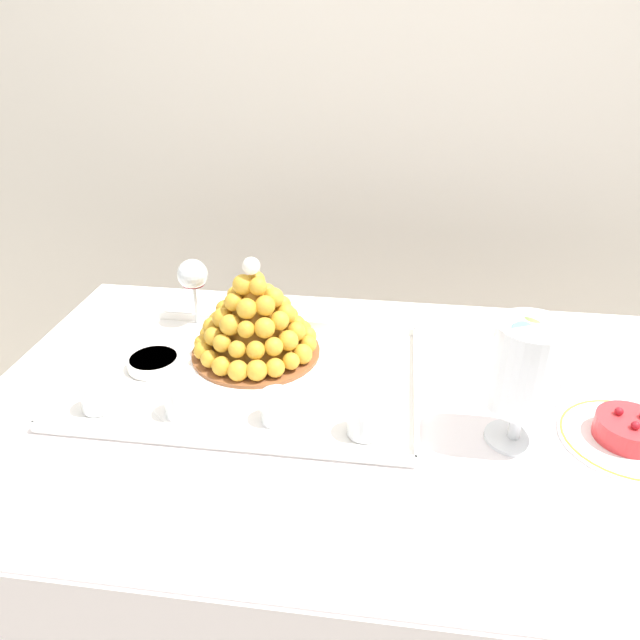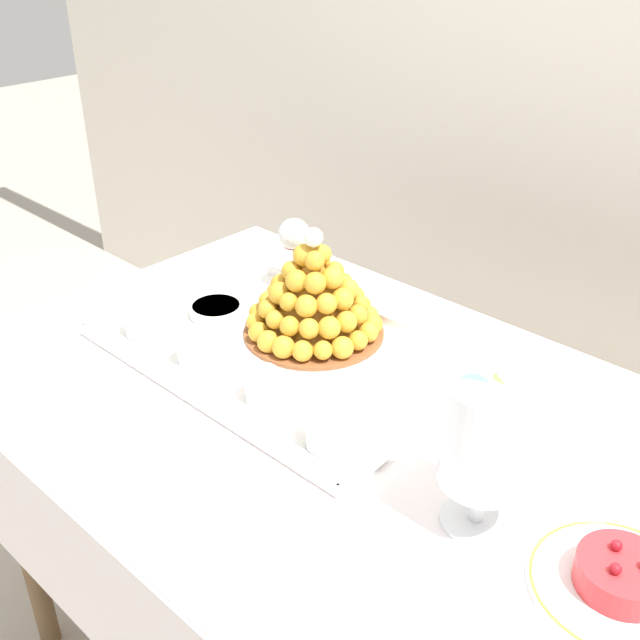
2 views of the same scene
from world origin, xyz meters
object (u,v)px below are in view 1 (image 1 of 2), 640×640
object	(u,v)px
croquembouche	(254,320)
creme_brulee_ramekin	(154,362)
wine_glass	(193,278)
serving_tray	(248,377)
dessert_cup_mid_right	(364,420)
fruit_tart_plate	(628,434)
dessert_cup_mid_left	(180,401)
dessert_cup_left	(96,397)
macaron_goblet	(526,368)
dessert_cup_centre	(277,408)

from	to	relation	value
croquembouche	creme_brulee_ramekin	bearing A→B (deg)	-157.84
wine_glass	serving_tray	bearing A→B (deg)	-50.29
dessert_cup_mid_right	fruit_tart_plate	size ratio (longest dim) A/B	0.27
dessert_cup_mid_right	wine_glass	world-z (taller)	wine_glass
dessert_cup_mid_left	fruit_tart_plate	bearing A→B (deg)	3.00
dessert_cup_left	dessert_cup_mid_left	size ratio (longest dim) A/B	0.95
croquembouche	creme_brulee_ramekin	xyz separation A→B (m)	(-0.19, -0.08, -0.07)
dessert_cup_mid_left	fruit_tart_plate	size ratio (longest dim) A/B	0.27
dessert_cup_left	wine_glass	size ratio (longest dim) A/B	0.35
serving_tray	macaron_goblet	bearing A→B (deg)	-13.27
serving_tray	dessert_cup_centre	distance (m)	0.15
croquembouche	dessert_cup_mid_left	bearing A→B (deg)	-111.25
serving_tray	fruit_tart_plate	xyz separation A→B (m)	(0.66, -0.09, 0.01)
dessert_cup_centre	macaron_goblet	xyz separation A→B (m)	(0.39, 0.01, 0.11)
dessert_cup_left	dessert_cup_mid_left	xyz separation A→B (m)	(0.15, 0.01, 0.00)
dessert_cup_mid_left	macaron_goblet	xyz separation A→B (m)	(0.56, 0.02, 0.11)
macaron_goblet	dessert_cup_mid_right	bearing A→B (deg)	-173.86
serving_tray	dessert_cup_mid_left	xyz separation A→B (m)	(-0.09, -0.13, 0.03)
dessert_cup_mid_right	fruit_tart_plate	distance (m)	0.43
dessert_cup_mid_left	wine_glass	size ratio (longest dim) A/B	0.37
croquembouche	serving_tray	bearing A→B (deg)	-87.91
dessert_cup_centre	creme_brulee_ramekin	size ratio (longest dim) A/B	0.54
dessert_cup_centre	fruit_tart_plate	bearing A→B (deg)	3.35
fruit_tart_plate	dessert_cup_mid_left	bearing A→B (deg)	-177.00
dessert_cup_mid_right	macaron_goblet	size ratio (longest dim) A/B	0.25
croquembouche	dessert_cup_mid_left	size ratio (longest dim) A/B	4.44
dessert_cup_mid_left	dessert_cup_centre	size ratio (longest dim) A/B	1.06
dessert_cup_left	macaron_goblet	world-z (taller)	macaron_goblet
macaron_goblet	fruit_tart_plate	size ratio (longest dim) A/B	1.07
croquembouche	dessert_cup_mid_right	bearing A→B (deg)	-43.49
macaron_goblet	fruit_tart_plate	bearing A→B (deg)	6.71
macaron_goblet	fruit_tart_plate	xyz separation A→B (m)	(0.19, 0.02, -0.13)
serving_tray	wine_glass	xyz separation A→B (m)	(-0.16, 0.20, 0.11)
dessert_cup_mid_left	wine_glass	distance (m)	0.35
dessert_cup_centre	fruit_tart_plate	xyz separation A→B (m)	(0.58, 0.03, -0.02)
dessert_cup_mid_left	creme_brulee_ramekin	world-z (taller)	dessert_cup_mid_left
croquembouche	creme_brulee_ramekin	distance (m)	0.21
dessert_cup_left	wine_glass	bearing A→B (deg)	77.67
dessert_cup_centre	dessert_cup_mid_right	world-z (taller)	same
croquembouche	dessert_cup_mid_left	xyz separation A→B (m)	(-0.08, -0.21, -0.05)
dessert_cup_left	croquembouche	bearing A→B (deg)	43.35
dessert_cup_mid_left	fruit_tart_plate	world-z (taller)	dessert_cup_mid_left
dessert_cup_centre	wine_glass	size ratio (longest dim) A/B	0.35
creme_brulee_ramekin	macaron_goblet	xyz separation A→B (m)	(0.67, -0.12, 0.12)
wine_glass	dessert_cup_mid_right	bearing A→B (deg)	-40.30
wine_glass	macaron_goblet	bearing A→B (deg)	-25.77
creme_brulee_ramekin	fruit_tart_plate	size ratio (longest dim) A/B	0.47
creme_brulee_ramekin	macaron_goblet	distance (m)	0.69
creme_brulee_ramekin	macaron_goblet	bearing A→B (deg)	-10.26
dessert_cup_left	dessert_cup_centre	xyz separation A→B (m)	(0.32, 0.01, -0.00)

